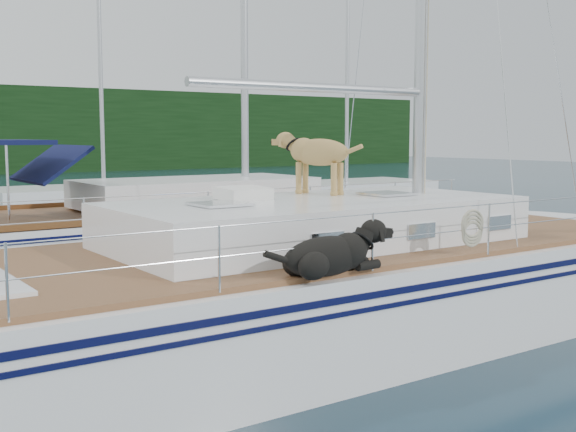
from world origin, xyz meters
TOP-DOWN VIEW (x-y plane):
  - ground at (0.00, 0.00)m, footprint 120.00×120.00m
  - main_sailboat at (0.10, -0.00)m, footprint 12.00×3.84m
  - neighbor_sailboat at (1.21, 6.13)m, footprint 11.00×3.50m
  - bg_boat_center at (4.00, 16.00)m, footprint 7.20×3.00m
  - bg_boat_east at (12.00, 13.00)m, footprint 6.40×3.00m

SIDE VIEW (x-z plane):
  - ground at x=0.00m, z-range 0.00..0.00m
  - bg_boat_center at x=4.00m, z-range -5.37..6.28m
  - bg_boat_east at x=12.00m, z-range -5.37..6.28m
  - neighbor_sailboat at x=1.21m, z-range -6.02..7.28m
  - main_sailboat at x=0.10m, z-range -6.33..7.68m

